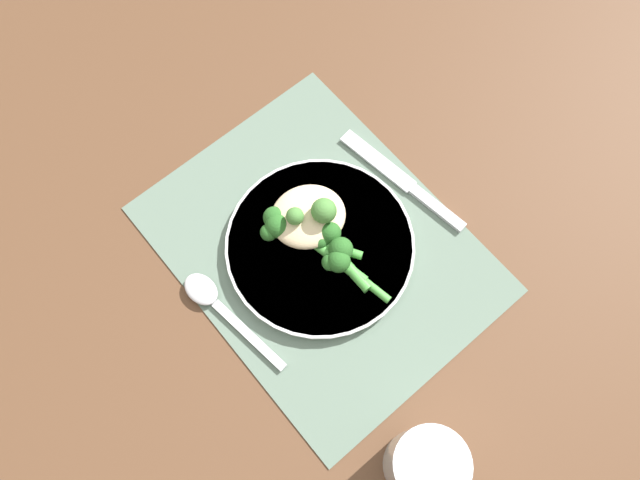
# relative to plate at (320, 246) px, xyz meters

# --- Properties ---
(ground_plane) EXTENTS (3.00, 3.00, 0.00)m
(ground_plane) POSITION_rel_plate_xyz_m (0.00, 0.00, -0.01)
(ground_plane) COLOR brown
(placemat) EXTENTS (0.42, 0.33, 0.00)m
(placemat) POSITION_rel_plate_xyz_m (0.00, 0.00, -0.01)
(placemat) COLOR slate
(placemat) RESTS_ON ground_plane
(plate) EXTENTS (0.24, 0.24, 0.01)m
(plate) POSITION_rel_plate_xyz_m (0.00, 0.00, 0.00)
(plate) COLOR white
(plate) RESTS_ON placemat
(chicken_fillet) EXTENTS (0.11, 0.12, 0.03)m
(chicken_fillet) POSITION_rel_plate_xyz_m (-0.03, 0.01, 0.02)
(chicken_fillet) COLOR beige
(chicken_fillet) RESTS_ON plate
(pesto_dollop_primary) EXTENTS (0.03, 0.03, 0.03)m
(pesto_dollop_primary) POSITION_rel_plate_xyz_m (-0.02, 0.02, 0.04)
(pesto_dollop_primary) COLOR #477F38
(pesto_dollop_primary) RESTS_ON chicken_fillet
(pesto_dollop_secondary) EXTENTS (0.02, 0.02, 0.02)m
(pesto_dollop_secondary) POSITION_rel_plate_xyz_m (-0.04, -0.01, 0.04)
(pesto_dollop_secondary) COLOR #477F38
(pesto_dollop_secondary) RESTS_ON chicken_fillet
(broccoli_stalk_right) EXTENTS (0.12, 0.09, 0.03)m
(broccoli_stalk_right) POSITION_rel_plate_xyz_m (-0.04, -0.02, 0.02)
(broccoli_stalk_right) COLOR green
(broccoli_stalk_right) RESTS_ON plate
(broccoli_stalk_front) EXTENTS (0.12, 0.05, 0.03)m
(broccoli_stalk_front) POSITION_rel_plate_xyz_m (-0.01, -0.00, 0.02)
(broccoli_stalk_front) COLOR green
(broccoli_stalk_front) RESTS_ON plate
(broccoli_stalk_rear) EXTENTS (0.10, 0.05, 0.03)m
(broccoli_stalk_rear) POSITION_rel_plate_xyz_m (0.01, 0.01, 0.02)
(broccoli_stalk_rear) COLOR green
(broccoli_stalk_rear) RESTS_ON plate
(broccoli_stalk_left) EXTENTS (0.10, 0.05, 0.03)m
(broccoli_stalk_left) POSITION_rel_plate_xyz_m (0.03, 0.01, 0.02)
(broccoli_stalk_left) COLOR green
(broccoli_stalk_left) RESTS_ON plate
(knife) EXTENTS (0.20, 0.04, 0.01)m
(knife) POSITION_rel_plate_xyz_m (0.00, 0.14, -0.01)
(knife) COLOR silver
(knife) RESTS_ON placemat
(spoon) EXTENTS (0.17, 0.04, 0.01)m
(spoon) POSITION_rel_plate_xyz_m (-0.03, -0.15, -0.00)
(spoon) COLOR silver
(spoon) RESTS_ON placemat
(water_glass) EXTENTS (0.08, 0.08, 0.11)m
(water_glass) POSITION_rel_plate_xyz_m (0.27, -0.08, 0.04)
(water_glass) COLOR silver
(water_glass) RESTS_ON ground_plane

